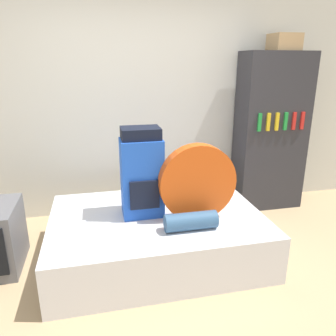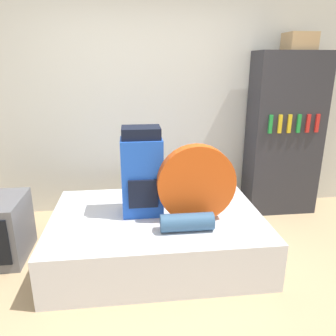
{
  "view_description": "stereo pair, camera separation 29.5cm",
  "coord_description": "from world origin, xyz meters",
  "px_view_note": "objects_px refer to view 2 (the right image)",
  "views": [
    {
      "loc": [
        -0.51,
        -2.16,
        1.79
      ],
      "look_at": [
        0.11,
        0.58,
        0.88
      ],
      "focal_mm": 35.0,
      "sensor_mm": 36.0,
      "label": 1
    },
    {
      "loc": [
        -0.22,
        -2.21,
        1.79
      ],
      "look_at": [
        0.11,
        0.58,
        0.88
      ],
      "focal_mm": 35.0,
      "sensor_mm": 36.0,
      "label": 2
    }
  ],
  "objects_px": {
    "backpack": "(142,173)",
    "sleeping_roll": "(187,222)",
    "cardboard_box": "(299,41)",
    "tent_bag": "(196,183)",
    "bookshelf": "(284,135)"
  },
  "relations": [
    {
      "from": "backpack",
      "to": "cardboard_box",
      "type": "relative_size",
      "value": 2.65
    },
    {
      "from": "tent_bag",
      "to": "cardboard_box",
      "type": "height_order",
      "value": "cardboard_box"
    },
    {
      "from": "backpack",
      "to": "bookshelf",
      "type": "relative_size",
      "value": 0.43
    },
    {
      "from": "backpack",
      "to": "cardboard_box",
      "type": "bearing_deg",
      "value": 24.95
    },
    {
      "from": "tent_bag",
      "to": "bookshelf",
      "type": "distance_m",
      "value": 1.65
    },
    {
      "from": "bookshelf",
      "to": "sleeping_roll",
      "type": "bearing_deg",
      "value": -138.46
    },
    {
      "from": "backpack",
      "to": "sleeping_roll",
      "type": "height_order",
      "value": "backpack"
    },
    {
      "from": "backpack",
      "to": "tent_bag",
      "type": "xyz_separation_m",
      "value": [
        0.47,
        -0.19,
        -0.05
      ]
    },
    {
      "from": "sleeping_roll",
      "to": "cardboard_box",
      "type": "distance_m",
      "value": 2.42
    },
    {
      "from": "sleeping_roll",
      "to": "bookshelf",
      "type": "height_order",
      "value": "bookshelf"
    },
    {
      "from": "tent_bag",
      "to": "bookshelf",
      "type": "bearing_deg",
      "value": 38.93
    },
    {
      "from": "tent_bag",
      "to": "bookshelf",
      "type": "height_order",
      "value": "bookshelf"
    },
    {
      "from": "backpack",
      "to": "tent_bag",
      "type": "relative_size",
      "value": 1.18
    },
    {
      "from": "bookshelf",
      "to": "backpack",
      "type": "bearing_deg",
      "value": -154.32
    },
    {
      "from": "tent_bag",
      "to": "bookshelf",
      "type": "relative_size",
      "value": 0.36
    }
  ]
}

